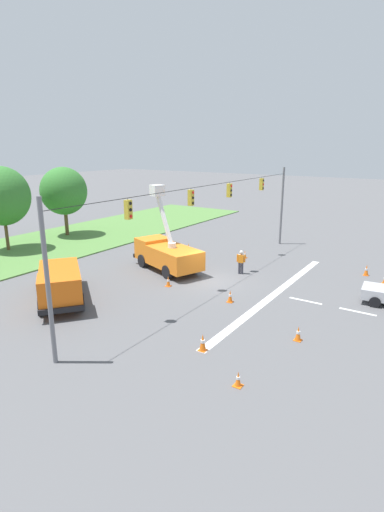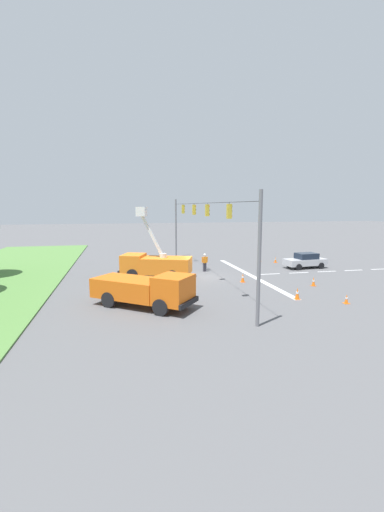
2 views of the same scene
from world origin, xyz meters
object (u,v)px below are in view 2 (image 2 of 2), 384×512
Objects in this scene: road_worker at (205,261)px; traffic_cone_lane_edge_b at (187,280)px; traffic_cone_foreground_right at (260,258)px; traffic_cone_lane_edge_a at (347,299)px; utility_truck_bucket_lift at (155,263)px; traffic_cone_near_bucket at (131,265)px; utility_truck_support_near at (145,289)px; traffic_cone_far_left at (314,281)px; traffic_cone_far_right at (275,260)px; traffic_cone_mid_left at (181,262)px; traffic_cone_foreground_left at (243,278)px; sedan_silver at (305,260)px; traffic_cone_mid_right at (297,293)px.

road_worker reaches higher than traffic_cone_lane_edge_b.
traffic_cone_lane_edge_a is (-17.48, 1.41, -0.10)m from traffic_cone_foreground_right.
traffic_cone_near_bucket is at bearing 18.30° from utility_truck_bucket_lift.
traffic_cone_near_bucket is at bearing 1.40° from utility_truck_support_near.
utility_truck_bucket_lift is at bearing 118.16° from traffic_cone_foreground_right.
utility_truck_bucket_lift reaches higher than traffic_cone_far_left.
traffic_cone_near_bucket is (-1.12, 14.76, -0.11)m from traffic_cone_foreground_right.
traffic_cone_lane_edge_a is 0.95× the size of traffic_cone_far_right.
traffic_cone_lane_edge_b is 14.72m from traffic_cone_far_right.
traffic_cone_lane_edge_a is at bearing -130.13° from traffic_cone_lane_edge_b.
road_worker is at bearing -31.66° from utility_truck_support_near.
traffic_cone_near_bucket is at bearing 95.36° from traffic_cone_mid_left.
traffic_cone_foreground_right is 17.54m from traffic_cone_lane_edge_a.
traffic_cone_foreground_right is 12.51m from traffic_cone_far_left.
utility_truck_support_near is at bearing 122.46° from traffic_cone_foreground_left.
utility_truck_bucket_lift is 9.98× the size of traffic_cone_far_right.
utility_truck_bucket_lift is at bearing 65.17° from traffic_cone_far_left.
sedan_silver is at bearing -25.97° from traffic_cone_far_left.
sedan_silver is 9.99m from traffic_cone_foreground_left.
traffic_cone_foreground_right is (6.88, -12.86, -0.93)m from utility_truck_bucket_lift.
traffic_cone_mid_left is 18.66m from traffic_cone_lane_edge_a.
utility_truck_bucket_lift reaches higher than road_worker.
traffic_cone_mid_left is at bearing -18.65° from utility_truck_support_near.
traffic_cone_foreground_left is (-5.30, -1.96, -0.62)m from road_worker.
utility_truck_bucket_lift is 3.80m from traffic_cone_lane_edge_b.
traffic_cone_lane_edge_b is 0.97× the size of traffic_cone_far_left.
traffic_cone_mid_left is (14.81, -5.00, -0.86)m from utility_truck_support_near.
traffic_cone_far_left is at bearing -116.56° from traffic_cone_foreground_left.
traffic_cone_foreground_left is at bearing -113.56° from utility_truck_bucket_lift.
utility_truck_support_near is 10.08× the size of traffic_cone_far_right.
sedan_silver is 7.01× the size of traffic_cone_lane_edge_a.
traffic_cone_lane_edge_b is (-9.13, 1.17, 0.04)m from traffic_cone_mid_left.
traffic_cone_foreground_right is 1.28× the size of traffic_cone_mid_left.
traffic_cone_mid_left is at bearing 93.77° from traffic_cone_foreground_right.
traffic_cone_far_right is (3.82, 1.47, -0.47)m from sedan_silver.
traffic_cone_lane_edge_a is (-16.36, -13.35, 0.00)m from traffic_cone_near_bucket.
utility_truck_bucket_lift is 12.60m from traffic_cone_mid_right.
traffic_cone_lane_edge_b is at bearing -154.16° from traffic_cone_near_bucket.
traffic_cone_mid_right reaches higher than traffic_cone_mid_left.
traffic_cone_mid_right is 18.21m from traffic_cone_near_bucket.
utility_truck_support_near is 10.72× the size of traffic_cone_near_bucket.
traffic_cone_near_bucket is at bearing 94.35° from traffic_cone_foreground_right.
road_worker reaches higher than traffic_cone_lane_edge_a.
traffic_cone_mid_right is (-15.23, -5.35, 0.10)m from traffic_cone_mid_left.
road_worker is 4.42m from traffic_cone_mid_left.
traffic_cone_foreground_right reaches higher than traffic_cone_lane_edge_a.
traffic_cone_lane_edge_a is (-12.44, 4.30, -0.48)m from sedan_silver.
traffic_cone_mid_right reaches higher than traffic_cone_lane_edge_b.
traffic_cone_lane_edge_a is 16.51m from traffic_cone_far_right.
traffic_cone_foreground_left is 10.01m from traffic_cone_mid_left.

